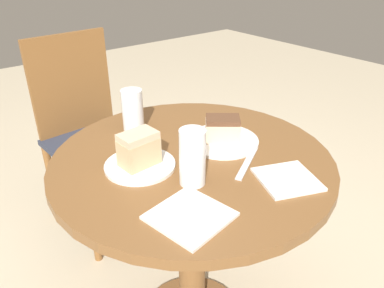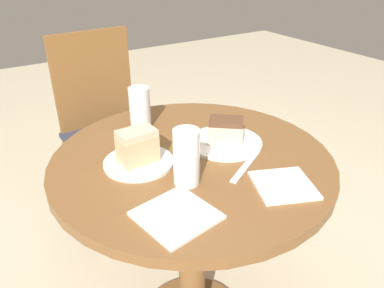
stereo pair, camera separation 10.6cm
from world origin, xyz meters
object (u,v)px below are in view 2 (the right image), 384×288
Objects in this scene: chair at (110,128)px; glass_water at (186,160)px; cake_slice_near at (226,130)px; glass_lemonade at (140,110)px; plate_far at (139,162)px; cake_slice_far at (137,146)px; plate_near at (225,142)px.

glass_water is (-0.13, -0.94, 0.33)m from chair.
cake_slice_near is 0.90× the size of glass_lemonade.
plate_far is at bearing 113.38° from glass_water.
glass_lemonade is (-0.09, -0.58, 0.33)m from chair.
glass_water is at bearing -66.62° from cake_slice_far.
cake_slice_far is 0.77× the size of glass_lemonade.
cake_slice_near reaches higher than plate_near.
plate_far is 1.42× the size of glass_lemonade.
cake_slice_near is 1.18× the size of cake_slice_far.
glass_water is (0.07, -0.15, 0.06)m from plate_far.
cake_slice_far reaches higher than plate_near.
chair is 0.87m from plate_near.
plate_far is 0.18m from glass_water.
chair is 4.75× the size of plate_far.
cake_slice_far is 0.71× the size of glass_water.
cake_slice_near is 0.28m from cake_slice_far.
plate_far is 1.57× the size of cake_slice_near.
cake_slice_near is at bearing -176.42° from plate_near.
glass_lemonade reaches higher than plate_far.
plate_far is 0.28m from cake_slice_near.
plate_near is 2.14× the size of cake_slice_far.
cake_slice_near is (0.08, -0.83, 0.31)m from chair.
plate_near is 0.31m from glass_lemonade.
chair is at bearing 95.57° from cake_slice_near.
chair is 0.67m from glass_lemonade.
glass_water reaches higher than plate_far.
glass_lemonade is 0.37m from glass_water.
glass_lemonade is (-0.17, 0.25, 0.06)m from plate_near.
glass_lemonade is (0.11, 0.22, 0.00)m from cake_slice_far.
cake_slice_far is 0.17m from glass_water.
plate_far is at bearing -117.29° from glass_lemonade.
chair reaches higher than plate_far.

